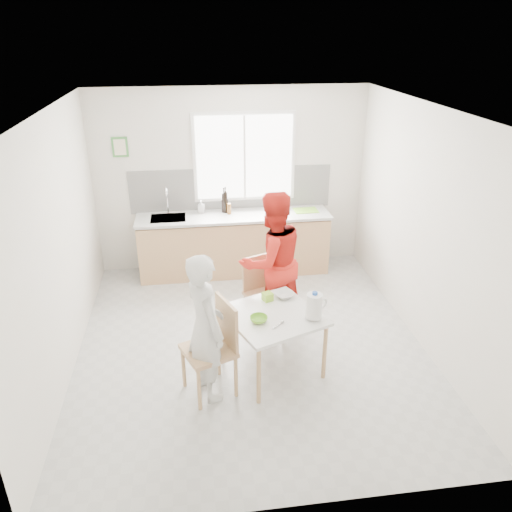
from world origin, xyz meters
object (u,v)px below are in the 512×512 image
at_px(chair_far, 262,290).
at_px(person_white, 205,328).
at_px(wine_bottle_a, 226,202).
at_px(milk_jug, 315,305).
at_px(wine_bottle_b, 224,203).
at_px(chair_left, 215,344).
at_px(bowl_white, 284,295).
at_px(dining_table, 273,320).
at_px(bowl_green, 259,319).
at_px(person_red, 272,262).

relative_size(chair_far, person_white, 0.59).
relative_size(person_white, wine_bottle_a, 4.88).
height_order(milk_jug, wine_bottle_b, wine_bottle_b).
distance_m(chair_far, wine_bottle_b, 1.82).
bearing_deg(chair_left, chair_far, 128.69).
bearing_deg(bowl_white, dining_table, -118.53).
height_order(dining_table, chair_left, chair_left).
height_order(bowl_green, bowl_white, bowl_green).
distance_m(chair_left, chair_far, 1.31).
relative_size(dining_table, wine_bottle_b, 3.93).
xyz_separation_m(person_red, milk_jug, (0.27, -1.04, -0.02)).
height_order(person_white, person_red, person_red).
height_order(bowl_green, wine_bottle_a, wine_bottle_a).
height_order(person_white, wine_bottle_b, person_white).
relative_size(bowl_white, wine_bottle_b, 0.72).
bearing_deg(wine_bottle_b, bowl_green, -87.16).
bearing_deg(wine_bottle_b, wine_bottle_a, -35.05).
relative_size(dining_table, bowl_white, 5.44).
distance_m(bowl_green, wine_bottle_a, 2.72).
bearing_deg(chair_left, bowl_white, 104.40).
height_order(dining_table, wine_bottle_a, wine_bottle_a).
distance_m(person_red, bowl_green, 1.07).
relative_size(chair_left, bowl_white, 4.67).
distance_m(person_white, bowl_white, 1.10).
relative_size(dining_table, milk_jug, 4.06).
bearing_deg(person_white, chair_left, -90.00).
bearing_deg(chair_far, bowl_green, -122.31).
height_order(dining_table, chair_far, chair_far).
distance_m(person_red, milk_jug, 1.08).
bearing_deg(wine_bottle_b, person_white, -98.16).
xyz_separation_m(dining_table, milk_jug, (0.41, -0.14, 0.23)).
distance_m(milk_jug, wine_bottle_b, 2.83).
bearing_deg(dining_table, milk_jug, -19.33).
bearing_deg(chair_left, bowl_green, 83.97).
height_order(dining_table, milk_jug, milk_jug).
xyz_separation_m(bowl_white, milk_jug, (0.22, -0.49, 0.13)).
bearing_deg(milk_jug, chair_left, 164.23).
bearing_deg(chair_far, wine_bottle_a, 78.44).
height_order(bowl_white, milk_jug, milk_jug).
xyz_separation_m(bowl_green, wine_bottle_a, (-0.11, 2.69, 0.35)).
height_order(chair_left, wine_bottle_b, wine_bottle_b).
height_order(milk_jug, wine_bottle_a, wine_bottle_a).
xyz_separation_m(milk_jug, wine_bottle_b, (-0.71, 2.73, 0.21)).
height_order(person_white, bowl_green, person_white).
distance_m(person_red, wine_bottle_a, 1.74).
bearing_deg(wine_bottle_b, person_red, -75.50).
relative_size(person_red, bowl_white, 8.06).
xyz_separation_m(person_red, bowl_white, (0.05, -0.56, -0.15)).
xyz_separation_m(dining_table, wine_bottle_b, (-0.30, 2.59, 0.44)).
bearing_deg(chair_left, milk_jug, 74.23).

